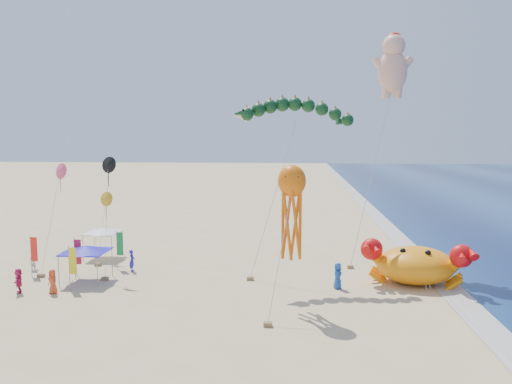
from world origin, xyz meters
TOP-DOWN VIEW (x-y plane):
  - ground at (0.00, 0.00)m, footprint 320.00×320.00m
  - foam_strip at (12.00, 0.00)m, footprint 320.00×320.00m
  - crab_inflatable at (9.89, 0.35)m, footprint 7.71×6.07m
  - dragon_kite at (0.92, 2.54)m, footprint 9.47×4.45m
  - cherub_kite at (9.13, 7.54)m, footprint 5.01×4.53m
  - octopus_kite at (0.82, -5.37)m, footprint 2.40×4.39m
  - canopy_blue at (-14.50, -0.91)m, footprint 3.43×3.43m
  - canopy_white at (-16.05, 6.25)m, footprint 3.10×3.10m
  - feather_flags at (-15.55, -0.23)m, footprint 6.50×5.76m
  - beachgoers at (-10.23, -1.70)m, footprint 31.43×7.17m
  - small_kites at (-15.54, 2.88)m, footprint 5.71×7.92m

SIDE VIEW (x-z plane):
  - ground at x=0.00m, z-range 0.00..0.00m
  - foam_strip at x=12.00m, z-range 0.01..0.01m
  - beachgoers at x=-10.23m, z-range -0.07..1.80m
  - crab_inflatable at x=9.89m, z-range -0.20..3.18m
  - feather_flags at x=-15.55m, z-range 0.41..3.61m
  - canopy_white at x=-16.05m, z-range 1.09..3.79m
  - canopy_blue at x=-14.50m, z-range 1.09..3.79m
  - octopus_kite at x=0.82m, z-range 2.04..11.09m
  - small_kites at x=-15.54m, z-range 1.94..11.21m
  - dragon_kite at x=0.92m, z-range 5.68..19.15m
  - cherub_kite at x=9.13m, z-range 7.15..26.56m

